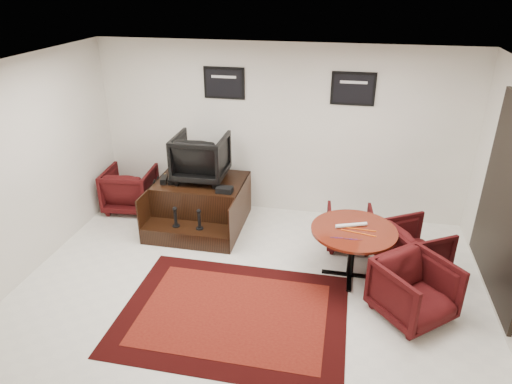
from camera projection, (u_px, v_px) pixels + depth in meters
ground at (246, 298)px, 5.75m from camera, size 6.00×6.00×0.00m
room_shell at (284, 166)px, 5.02m from camera, size 6.02×5.02×2.81m
area_rug at (233, 314)px, 5.48m from camera, size 2.68×2.01×0.01m
shine_podium at (201, 204)px, 7.37m from camera, size 1.41×1.45×0.72m
shine_chair at (201, 155)px, 7.16m from camera, size 0.80×0.75×0.82m
shoes_pair at (168, 179)px, 7.20m from camera, size 0.26×0.29×0.09m
polish_kit at (224, 190)px, 6.86m from camera, size 0.24×0.17×0.08m
umbrella_black at (150, 200)px, 7.34m from camera, size 0.30×0.11×0.82m
umbrella_hooked at (153, 196)px, 7.51m from camera, size 0.30×0.11×0.79m
armchair_side at (130, 187)px, 7.80m from camera, size 0.86×0.81×0.82m
meeting_table at (353, 235)px, 5.92m from camera, size 1.11×1.11×0.73m
table_chair_back at (349, 226)px, 6.74m from camera, size 0.70×0.66×0.67m
table_chair_window at (415, 245)px, 6.17m from camera, size 0.97×0.99×0.76m
table_chair_corner at (415, 288)px, 5.30m from camera, size 1.08×1.07×0.81m
paper_roll at (351, 225)px, 5.92m from camera, size 0.41×0.20×0.05m
table_clutter at (356, 233)px, 5.79m from camera, size 0.57×0.30×0.01m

